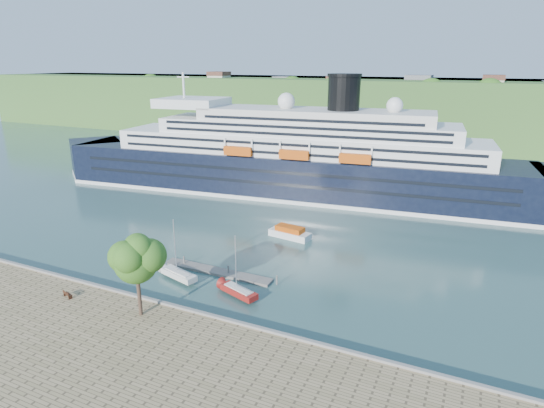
{
  "coord_description": "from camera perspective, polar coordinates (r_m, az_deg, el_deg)",
  "views": [
    {
      "loc": [
        33.71,
        -40.88,
        30.41
      ],
      "look_at": [
        0.92,
        30.0,
        5.88
      ],
      "focal_mm": 30.0,
      "sensor_mm": 36.0,
      "label": 1
    }
  ],
  "objects": [
    {
      "name": "quay_coping",
      "position": [
        60.39,
        -13.23,
        -12.05
      ],
      "size": [
        220.0,
        0.5,
        0.3
      ],
      "primitive_type": "cube",
      "color": "slate",
      "rests_on": "promenade"
    },
    {
      "name": "sailboat_white_near",
      "position": [
        66.58,
        -11.79,
        -5.93
      ],
      "size": [
        7.1,
        3.66,
        8.84
      ],
      "primitive_type": null,
      "rotation": [
        0.0,
        0.0,
        -0.27
      ],
      "color": "silver",
      "rests_on": "ground"
    },
    {
      "name": "cruise_ship",
      "position": [
        107.42,
        1.77,
        8.66
      ],
      "size": [
        126.19,
        31.41,
        28.06
      ],
      "primitive_type": null,
      "rotation": [
        0.0,
        0.0,
        0.11
      ],
      "color": "black",
      "rests_on": "ground"
    },
    {
      "name": "floating_pontoon",
      "position": [
        69.64,
        -6.92,
        -8.41
      ],
      "size": [
        17.83,
        2.2,
        0.4
      ],
      "primitive_type": null,
      "rotation": [
        0.0,
        0.0,
        0.0
      ],
      "color": "slate",
      "rests_on": "ground"
    },
    {
      "name": "tender_launch",
      "position": [
        82.06,
        2.26,
        -3.52
      ],
      "size": [
        8.06,
        3.78,
        2.14
      ],
      "primitive_type": null,
      "rotation": [
        0.0,
        0.0,
        -0.15
      ],
      "color": "#C84A0B",
      "rests_on": "ground"
    },
    {
      "name": "park_bench",
      "position": [
        65.92,
        -24.25,
        -10.24
      ],
      "size": [
        1.7,
        1.06,
        1.02
      ],
      "primitive_type": null,
      "rotation": [
        0.0,
        0.0,
        -0.28
      ],
      "color": "#402112",
      "rests_on": "promenade"
    },
    {
      "name": "sailboat_red",
      "position": [
        60.85,
        -4.27,
        -8.13
      ],
      "size": [
        6.74,
        3.81,
        8.4
      ],
      "primitive_type": null,
      "rotation": [
        0.0,
        0.0,
        -0.33
      ],
      "color": "maroon",
      "rests_on": "ground"
    },
    {
      "name": "ground",
      "position": [
        61.09,
        -13.04,
        -12.91
      ],
      "size": [
        400.0,
        400.0,
        0.0
      ],
      "primitive_type": "plane",
      "color": "#2C4F4B",
      "rests_on": "ground"
    },
    {
      "name": "promenade_tree",
      "position": [
        56.5,
        -16.58,
        -8.2
      ],
      "size": [
        6.84,
        6.84,
        11.32
      ],
      "primitive_type": null,
      "color": "#29631A",
      "rests_on": "promenade"
    },
    {
      "name": "far_hillside",
      "position": [
        189.81,
        14.77,
        11.31
      ],
      "size": [
        400.0,
        50.0,
        24.0
      ],
      "primitive_type": "cube",
      "color": "#2A5120",
      "rests_on": "ground"
    }
  ]
}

